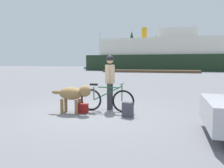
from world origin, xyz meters
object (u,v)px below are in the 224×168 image
bicycle (106,100)px  sailboat_moored (100,68)px  backpack (128,110)px  person_cyclist (110,76)px  dog (73,94)px  ferry_boat (162,55)px  handbag_pannier (83,108)px

bicycle → sailboat_moored: sailboat_moored is taller
bicycle → backpack: bearing=-31.9°
bicycle → person_cyclist: size_ratio=0.99×
dog → sailboat_moored: size_ratio=0.15×
person_cyclist → ferry_boat: bearing=90.2°
ferry_boat → dog: bearing=-91.2°
person_cyclist → dog: bearing=-136.7°
ferry_boat → sailboat_moored: bearing=-175.7°
backpack → bicycle: bearing=148.1°
dog → sailboat_moored: bearing=107.9°
backpack → ferry_boat: 38.74m
person_cyclist → bicycle: bearing=-91.6°
person_cyclist → handbag_pannier: person_cyclist is taller
bicycle → dog: bicycle is taller
bicycle → handbag_pannier: size_ratio=5.56×
person_cyclist → handbag_pannier: 1.39m
person_cyclist → backpack: (0.79, -0.88, -0.88)m
handbag_pannier → sailboat_moored: bearing=108.3°
dog → handbag_pannier: size_ratio=4.08×
dog → bicycle: bearing=28.1°
bicycle → handbag_pannier: 0.79m
dog → handbag_pannier: dog is taller
bicycle → ferry_boat: (-0.13, 38.13, 2.66)m
handbag_pannier → ferry_boat: (0.51, 38.53, 2.90)m
dog → ferry_boat: 38.70m
person_cyclist → ferry_boat: 37.80m
person_cyclist → ferry_boat: (-0.14, 37.75, 1.95)m
person_cyclist → backpack: bearing=-48.0°
handbag_pannier → sailboat_moored: sailboat_moored is taller
ferry_boat → bicycle: bearing=-89.8°
backpack → sailboat_moored: bearing=110.2°
backpack → dog: bearing=179.7°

